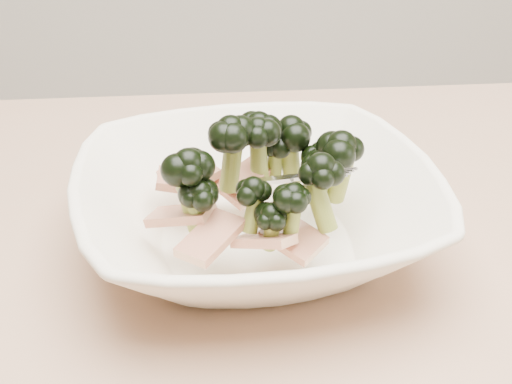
{
  "coord_description": "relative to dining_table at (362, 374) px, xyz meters",
  "views": [
    {
      "loc": [
        -0.13,
        -0.43,
        1.07
      ],
      "look_at": [
        -0.08,
        0.05,
        0.8
      ],
      "focal_mm": 50.0,
      "sensor_mm": 36.0,
      "label": 1
    }
  ],
  "objects": [
    {
      "name": "dining_table",
      "position": [
        0.0,
        0.0,
        0.0
      ],
      "size": [
        1.2,
        0.8,
        0.75
      ],
      "color": "tan",
      "rests_on": "ground"
    },
    {
      "name": "broccoli_dish",
      "position": [
        -0.08,
        0.05,
        0.14
      ],
      "size": [
        0.31,
        0.31,
        0.12
      ],
      "color": "white",
      "rests_on": "dining_table"
    }
  ]
}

